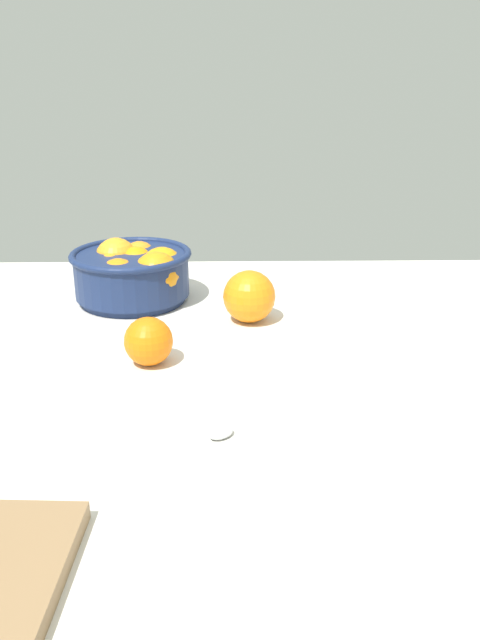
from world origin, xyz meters
TOP-DOWN VIEW (x-y plane):
  - ground_plane at (0.00, 0.00)cm, footprint 128.78×100.65cm
  - fruit_bowl at (-18.94, 25.81)cm, footprint 21.35×21.35cm
  - loose_orange_0 at (-13.40, -0.73)cm, footprint 6.91×6.91cm
  - loose_orange_2 at (1.22, 15.38)cm, footprint 8.61×8.61cm
  - spoon at (-5.56, -22.26)cm, footprint 12.14×10.61cm

SIDE VIEW (x-z plane):
  - ground_plane at x=0.00cm, z-range -3.00..0.00cm
  - spoon at x=-5.56cm, z-range -0.07..0.93cm
  - loose_orange_0 at x=-13.40cm, z-range 0.00..6.91cm
  - loose_orange_2 at x=1.22cm, z-range 0.00..8.61cm
  - fruit_bowl at x=-18.94cm, z-range -0.03..10.73cm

